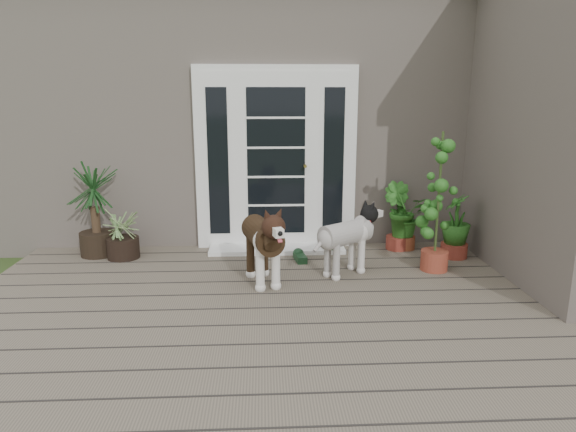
{
  "coord_description": "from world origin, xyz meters",
  "views": [
    {
      "loc": [
        -0.36,
        -3.39,
        1.94
      ],
      "look_at": [
        -0.1,
        1.75,
        0.7
      ],
      "focal_mm": 31.59,
      "sensor_mm": 36.0,
      "label": 1
    }
  ],
  "objects": [
    {
      "name": "deck",
      "position": [
        0.0,
        0.4,
        0.06
      ],
      "size": [
        6.2,
        4.6,
        0.12
      ],
      "primitive_type": "cube",
      "color": "#6B5B4C",
      "rests_on": "ground"
    },
    {
      "name": "house_main",
      "position": [
        0.0,
        4.65,
        1.55
      ],
      "size": [
        7.4,
        4.0,
        3.1
      ],
      "primitive_type": "cube",
      "color": "#665E54",
      "rests_on": "ground"
    },
    {
      "name": "roof_main",
      "position": [
        0.0,
        4.65,
        3.2
      ],
      "size": [
        7.6,
        4.2,
        0.2
      ],
      "primitive_type": "cube",
      "color": "#2D2826",
      "rests_on": "house_main"
    },
    {
      "name": "door_unit",
      "position": [
        -0.2,
        2.6,
        1.19
      ],
      "size": [
        1.9,
        0.14,
        2.15
      ],
      "primitive_type": "cube",
      "color": "white",
      "rests_on": "deck"
    },
    {
      "name": "door_step",
      "position": [
        -0.2,
        2.4,
        0.14
      ],
      "size": [
        1.6,
        0.4,
        0.05
      ],
      "primitive_type": "cube",
      "color": "white",
      "rests_on": "deck"
    },
    {
      "name": "brindle_dog",
      "position": [
        -0.37,
        1.34,
        0.48
      ],
      "size": [
        0.59,
        0.93,
        0.72
      ],
      "primitive_type": null,
      "rotation": [
        0.0,
        0.0,
        3.41
      ],
      "color": "#392615",
      "rests_on": "deck"
    },
    {
      "name": "white_dog",
      "position": [
        0.48,
        1.54,
        0.44
      ],
      "size": [
        0.82,
        0.71,
        0.64
      ],
      "primitive_type": null,
      "rotation": [
        0.0,
        0.0,
        -0.96
      ],
      "color": "silver",
      "rests_on": "deck"
    },
    {
      "name": "spider_plant",
      "position": [
        -1.96,
        2.21,
        0.44
      ],
      "size": [
        0.66,
        0.66,
        0.64
      ],
      "primitive_type": null,
      "rotation": [
        0.0,
        0.0,
        0.1
      ],
      "color": "#84965C",
      "rests_on": "deck"
    },
    {
      "name": "yucca",
      "position": [
        -2.28,
        2.34,
        0.66
      ],
      "size": [
        0.94,
        0.94,
        1.08
      ],
      "primitive_type": null,
      "rotation": [
        0.0,
        0.0,
        -0.3
      ],
      "color": "black",
      "rests_on": "deck"
    },
    {
      "name": "herb_a",
      "position": [
        1.34,
        2.4,
        0.4
      ],
      "size": [
        0.59,
        0.59,
        0.55
      ],
      "primitive_type": "imported",
      "rotation": [
        0.0,
        0.0,
        0.51
      ],
      "color": "#1F5418",
      "rests_on": "deck"
    },
    {
      "name": "herb_b",
      "position": [
        1.25,
        2.4,
        0.42
      ],
      "size": [
        0.56,
        0.56,
        0.59
      ],
      "primitive_type": "imported",
      "rotation": [
        0.0,
        0.0,
        2.48
      ],
      "color": "#1F5016",
      "rests_on": "deck"
    },
    {
      "name": "herb_c",
      "position": [
        1.82,
        2.06,
        0.42
      ],
      "size": [
        0.47,
        0.47,
        0.59
      ],
      "primitive_type": "imported",
      "rotation": [
        0.0,
        0.0,
        4.42
      ],
      "color": "#275919",
      "rests_on": "deck"
    },
    {
      "name": "sapling",
      "position": [
        1.45,
        1.63,
        0.88
      ],
      "size": [
        0.46,
        0.46,
        1.51
      ],
      "primitive_type": null,
      "rotation": [
        0.0,
        0.0,
        -0.04
      ],
      "color": "#235C1A",
      "rests_on": "deck"
    },
    {
      "name": "clog_left",
      "position": [
        0.05,
        2.01,
        0.17
      ],
      "size": [
        0.19,
        0.34,
        0.1
      ],
      "primitive_type": null,
      "rotation": [
        0.0,
        0.0,
        0.14
      ],
      "color": "#16371C",
      "rests_on": "deck"
    },
    {
      "name": "clog_right",
      "position": [
        0.47,
        2.33,
        0.16
      ],
      "size": [
        0.23,
        0.31,
        0.08
      ],
      "primitive_type": null,
      "rotation": [
        0.0,
        0.0,
        -0.42
      ],
      "color": "#16371B",
      "rests_on": "deck"
    }
  ]
}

